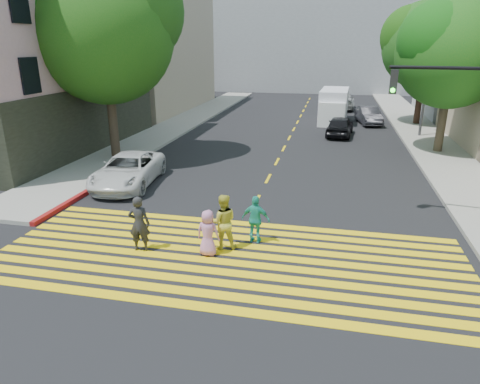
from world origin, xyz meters
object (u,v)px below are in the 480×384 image
(pedestrian_woman, at_px, (223,222))
(dark_car_parked, at_px, (369,115))
(pedestrian_extra, at_px, (256,219))
(dark_car_near, at_px, (340,126))
(tree_left, at_px, (106,25))
(traffic_signal, at_px, (473,121))
(tree_right_near, at_px, (455,46))
(white_sedan, at_px, (128,170))
(white_van, at_px, (334,107))
(tree_right_far, at_px, (428,40))
(silver_car, at_px, (343,101))
(pedestrian_child, at_px, (208,233))
(pedestrian_man, at_px, (139,224))

(pedestrian_woman, xyz_separation_m, dark_car_parked, (5.57, 22.46, -0.20))
(pedestrian_extra, xyz_separation_m, dark_car_near, (2.55, 16.89, -0.09))
(tree_left, height_order, traffic_signal, tree_left)
(tree_right_near, bearing_deg, white_sedan, -148.18)
(white_van, bearing_deg, dark_car_near, -81.65)
(tree_right_far, xyz_separation_m, dark_car_parked, (-3.54, -0.22, -5.33))
(silver_car, xyz_separation_m, white_van, (-0.81, -7.30, 0.44))
(white_van, height_order, traffic_signal, traffic_signal)
(tree_right_far, relative_size, white_sedan, 1.86)
(pedestrian_child, relative_size, dark_car_near, 0.35)
(pedestrian_child, relative_size, dark_car_parked, 0.35)
(white_sedan, bearing_deg, pedestrian_extra, -41.04)
(pedestrian_child, distance_m, dark_car_near, 18.39)
(silver_car, relative_size, traffic_signal, 0.92)
(pedestrian_extra, relative_size, silver_car, 0.30)
(white_sedan, relative_size, dark_car_parked, 1.22)
(pedestrian_woman, xyz_separation_m, pedestrian_extra, (0.87, 0.60, -0.10))
(dark_car_parked, relative_size, white_van, 0.73)
(pedestrian_man, xyz_separation_m, pedestrian_woman, (2.34, 0.66, -0.00))
(pedestrian_man, relative_size, pedestrian_extra, 1.13)
(silver_car, bearing_deg, pedestrian_woman, 84.18)
(tree_left, height_order, tree_right_far, tree_left)
(white_sedan, height_order, dark_car_near, white_sedan)
(silver_car, bearing_deg, tree_left, 61.70)
(pedestrian_woman, distance_m, white_van, 22.87)
(pedestrian_child, relative_size, white_van, 0.26)
(pedestrian_man, distance_m, white_sedan, 6.45)
(pedestrian_extra, height_order, dark_car_near, pedestrian_extra)
(pedestrian_child, relative_size, traffic_signal, 0.25)
(tree_left, height_order, white_sedan, tree_left)
(dark_car_near, height_order, silver_car, silver_car)
(dark_car_parked, bearing_deg, silver_car, 94.21)
(white_van, bearing_deg, pedestrian_child, -95.09)
(tree_left, distance_m, tree_right_near, 17.60)
(dark_car_near, relative_size, traffic_signal, 0.71)
(pedestrian_man, xyz_separation_m, dark_car_near, (5.76, 18.16, -0.19))
(dark_car_parked, bearing_deg, pedestrian_woman, -113.42)
(pedestrian_extra, bearing_deg, white_van, -89.77)
(silver_car, bearing_deg, pedestrian_child, 83.72)
(tree_right_far, height_order, pedestrian_man, tree_right_far)
(pedestrian_child, distance_m, dark_car_parked, 23.71)
(tree_left, height_order, pedestrian_man, tree_left)
(tree_right_near, relative_size, dark_car_near, 2.16)
(traffic_signal, bearing_deg, dark_car_near, 113.01)
(pedestrian_extra, height_order, white_sedan, pedestrian_extra)
(white_sedan, bearing_deg, tree_left, 116.25)
(pedestrian_woman, bearing_deg, silver_car, -113.75)
(pedestrian_woman, bearing_deg, traffic_signal, -171.99)
(pedestrian_woman, xyz_separation_m, dark_car_near, (3.42, 17.50, -0.18))
(tree_right_far, relative_size, white_van, 1.66)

